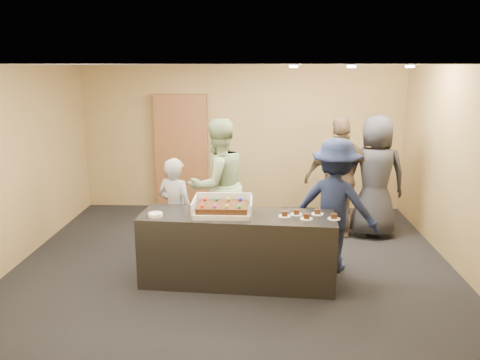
{
  "coord_description": "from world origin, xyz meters",
  "views": [
    {
      "loc": [
        0.34,
        -6.23,
        2.7
      ],
      "look_at": [
        0.07,
        0.0,
        1.16
      ],
      "focal_mm": 35.0,
      "sensor_mm": 36.0,
      "label": 1
    }
  ],
  "objects": [
    {
      "name": "room",
      "position": [
        0.0,
        0.0,
        1.35
      ],
      "size": [
        6.04,
        6.0,
        2.7
      ],
      "color": "black",
      "rests_on": "ground"
    },
    {
      "name": "serving_counter",
      "position": [
        0.07,
        -0.75,
        0.45
      ],
      "size": [
        2.44,
        0.86,
        0.9
      ],
      "primitive_type": "cube",
      "rotation": [
        0.0,
        0.0,
        -0.07
      ],
      "color": "black",
      "rests_on": "floor"
    },
    {
      "name": "storage_cabinet",
      "position": [
        -1.14,
        2.41,
        1.08
      ],
      "size": [
        0.99,
        0.15,
        2.17
      ],
      "primitive_type": "cube",
      "color": "brown",
      "rests_on": "floor"
    },
    {
      "name": "cake_box",
      "position": [
        -0.11,
        -0.72,
        0.95
      ],
      "size": [
        0.72,
        0.5,
        0.21
      ],
      "color": "white",
      "rests_on": "serving_counter"
    },
    {
      "name": "sheet_cake",
      "position": [
        -0.11,
        -0.75,
        1.0
      ],
      "size": [
        0.62,
        0.42,
        0.12
      ],
      "color": "#391F0D",
      "rests_on": "cake_box"
    },
    {
      "name": "plate_stack",
      "position": [
        -0.92,
        -0.86,
        0.92
      ],
      "size": [
        0.17,
        0.17,
        0.04
      ],
      "primitive_type": "cylinder",
      "color": "white",
      "rests_on": "serving_counter"
    },
    {
      "name": "slice_a",
      "position": [
        0.65,
        -0.8,
        0.92
      ],
      "size": [
        0.15,
        0.15,
        0.07
      ],
      "color": "white",
      "rests_on": "serving_counter"
    },
    {
      "name": "slice_b",
      "position": [
        0.8,
        -0.72,
        0.92
      ],
      "size": [
        0.15,
        0.15,
        0.07
      ],
      "color": "white",
      "rests_on": "serving_counter"
    },
    {
      "name": "slice_c",
      "position": [
        0.91,
        -0.88,
        0.92
      ],
      "size": [
        0.15,
        0.15,
        0.07
      ],
      "color": "white",
      "rests_on": "serving_counter"
    },
    {
      "name": "slice_d",
      "position": [
        1.06,
        -0.69,
        0.92
      ],
      "size": [
        0.15,
        0.15,
        0.07
      ],
      "color": "white",
      "rests_on": "serving_counter"
    },
    {
      "name": "slice_e",
      "position": [
        1.24,
        -0.87,
        0.92
      ],
      "size": [
        0.15,
        0.15,
        0.07
      ],
      "color": "white",
      "rests_on": "serving_counter"
    },
    {
      "name": "person_server_grey",
      "position": [
        -0.81,
        -0.14,
        0.74
      ],
      "size": [
        0.64,
        0.54,
        1.49
      ],
      "primitive_type": "imported",
      "rotation": [
        0.0,
        0.0,
        2.73
      ],
      "color": "#98979C",
      "rests_on": "floor"
    },
    {
      "name": "person_sage_man",
      "position": [
        -0.27,
        0.4,
        0.98
      ],
      "size": [
        1.2,
        1.15,
        1.95
      ],
      "primitive_type": "imported",
      "rotation": [
        0.0,
        0.0,
        3.75
      ],
      "color": "#96AC7B",
      "rests_on": "floor"
    },
    {
      "name": "person_navy_man",
      "position": [
        1.34,
        -0.27,
        0.89
      ],
      "size": [
        1.32,
        1.06,
        1.78
      ],
      "primitive_type": "imported",
      "rotation": [
        0.0,
        0.0,
        2.74
      ],
      "color": "#151E3D",
      "rests_on": "floor"
    },
    {
      "name": "person_brown_extra",
      "position": [
        1.61,
        0.96,
        0.96
      ],
      "size": [
        1.17,
        0.58,
        1.93
      ],
      "primitive_type": "imported",
      "rotation": [
        0.0,
        0.0,
        3.24
      ],
      "color": "brown",
      "rests_on": "floor"
    },
    {
      "name": "person_dark_suit",
      "position": [
        2.16,
        1.04,
        0.98
      ],
      "size": [
        0.96,
        0.63,
        1.96
      ],
      "primitive_type": "imported",
      "rotation": [
        0.0,
        0.0,
        3.15
      ],
      "color": "#2A2A2F",
      "rests_on": "floor"
    },
    {
      "name": "ceiling_spotlights",
      "position": [
        1.6,
        0.5,
        2.67
      ],
      "size": [
        1.72,
        0.12,
        0.03
      ],
      "color": "#FFEAC6",
      "rests_on": "ceiling"
    }
  ]
}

